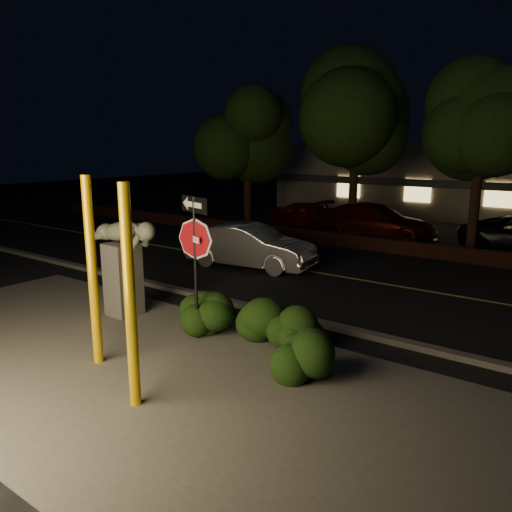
{
  "coord_description": "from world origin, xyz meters",
  "views": [
    {
      "loc": [
        6.79,
        -6.4,
        3.93
      ],
      "look_at": [
        0.57,
        2.05,
        1.6
      ],
      "focal_mm": 35.0,
      "sensor_mm": 36.0,
      "label": 1
    }
  ],
  "objects_px": {
    "yellow_pole_left": "(92,272)",
    "yellow_pole_right": "(130,299)",
    "silver_sedan": "(250,246)",
    "signpost": "(195,239)",
    "parked_car_red": "(311,215)",
    "parked_car_darkred": "(375,221)",
    "sculpture": "(123,256)"
  },
  "relations": [
    {
      "from": "signpost",
      "to": "sculpture",
      "type": "height_order",
      "value": "signpost"
    },
    {
      "from": "silver_sedan",
      "to": "parked_car_red",
      "type": "height_order",
      "value": "silver_sedan"
    },
    {
      "from": "yellow_pole_right",
      "to": "signpost",
      "type": "xyz_separation_m",
      "value": [
        -1.09,
        2.57,
        0.38
      ]
    },
    {
      "from": "yellow_pole_left",
      "to": "silver_sedan",
      "type": "xyz_separation_m",
      "value": [
        -2.19,
        7.57,
        -1.01
      ]
    },
    {
      "from": "silver_sedan",
      "to": "parked_car_red",
      "type": "bearing_deg",
      "value": 8.32
    },
    {
      "from": "silver_sedan",
      "to": "parked_car_red",
      "type": "xyz_separation_m",
      "value": [
        -2.36,
        7.99,
        -0.06
      ]
    },
    {
      "from": "signpost",
      "to": "parked_car_darkred",
      "type": "xyz_separation_m",
      "value": [
        -1.64,
        12.83,
        -1.34
      ]
    },
    {
      "from": "yellow_pole_left",
      "to": "silver_sedan",
      "type": "bearing_deg",
      "value": 106.16
    },
    {
      "from": "yellow_pole_left",
      "to": "silver_sedan",
      "type": "distance_m",
      "value": 7.94
    },
    {
      "from": "yellow_pole_left",
      "to": "sculpture",
      "type": "bearing_deg",
      "value": 129.96
    },
    {
      "from": "yellow_pole_right",
      "to": "sculpture",
      "type": "xyz_separation_m",
      "value": [
        -3.47,
        2.66,
        -0.29
      ]
    },
    {
      "from": "parked_car_darkred",
      "to": "signpost",
      "type": "bearing_deg",
      "value": -176.9
    },
    {
      "from": "yellow_pole_right",
      "to": "sculpture",
      "type": "bearing_deg",
      "value": 142.54
    },
    {
      "from": "yellow_pole_right",
      "to": "sculpture",
      "type": "distance_m",
      "value": 4.38
    },
    {
      "from": "yellow_pole_left",
      "to": "yellow_pole_right",
      "type": "distance_m",
      "value": 1.87
    },
    {
      "from": "yellow_pole_right",
      "to": "parked_car_darkred",
      "type": "distance_m",
      "value": 15.67
    },
    {
      "from": "signpost",
      "to": "silver_sedan",
      "type": "height_order",
      "value": "signpost"
    },
    {
      "from": "yellow_pole_right",
      "to": "silver_sedan",
      "type": "xyz_separation_m",
      "value": [
        -3.96,
        8.19,
        -1.01
      ]
    },
    {
      "from": "yellow_pole_left",
      "to": "sculpture",
      "type": "relative_size",
      "value": 1.49
    },
    {
      "from": "signpost",
      "to": "parked_car_darkred",
      "type": "bearing_deg",
      "value": 115.42
    },
    {
      "from": "silver_sedan",
      "to": "sculpture",
      "type": "bearing_deg",
      "value": 176.92
    },
    {
      "from": "parked_car_red",
      "to": "parked_car_darkred",
      "type": "relative_size",
      "value": 0.73
    },
    {
      "from": "yellow_pole_left",
      "to": "signpost",
      "type": "height_order",
      "value": "yellow_pole_left"
    },
    {
      "from": "yellow_pole_left",
      "to": "parked_car_red",
      "type": "xyz_separation_m",
      "value": [
        -4.55,
        15.56,
        -1.07
      ]
    },
    {
      "from": "signpost",
      "to": "sculpture",
      "type": "bearing_deg",
      "value": -163.97
    },
    {
      "from": "parked_car_red",
      "to": "yellow_pole_left",
      "type": "bearing_deg",
      "value": -162.68
    },
    {
      "from": "yellow_pole_right",
      "to": "signpost",
      "type": "distance_m",
      "value": 2.82
    },
    {
      "from": "yellow_pole_right",
      "to": "silver_sedan",
      "type": "bearing_deg",
      "value": 115.78
    },
    {
      "from": "sculpture",
      "to": "parked_car_red",
      "type": "height_order",
      "value": "sculpture"
    },
    {
      "from": "yellow_pole_left",
      "to": "yellow_pole_right",
      "type": "xyz_separation_m",
      "value": [
        1.77,
        -0.63,
        -0.0
      ]
    },
    {
      "from": "yellow_pole_left",
      "to": "silver_sedan",
      "type": "relative_size",
      "value": 0.8
    },
    {
      "from": "yellow_pole_left",
      "to": "parked_car_darkred",
      "type": "xyz_separation_m",
      "value": [
        -0.97,
        14.78,
        -0.96
      ]
    }
  ]
}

